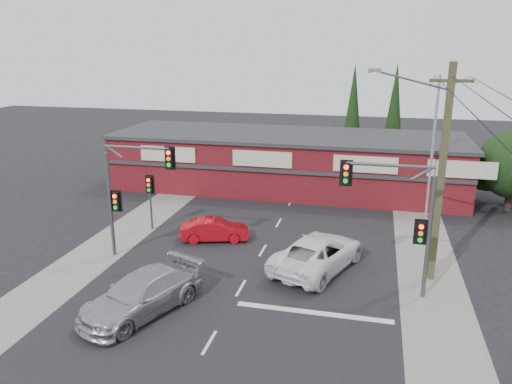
% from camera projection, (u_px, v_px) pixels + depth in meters
% --- Properties ---
extents(ground, '(120.00, 120.00, 0.00)m').
position_uv_depth(ground, '(241.00, 287.00, 22.83)').
color(ground, black).
rests_on(ground, ground).
extents(road_strip, '(14.00, 70.00, 0.01)m').
position_uv_depth(road_strip, '(265.00, 246.00, 27.49)').
color(road_strip, black).
rests_on(road_strip, ground).
extents(verge_left, '(3.00, 70.00, 0.02)m').
position_uv_depth(verge_left, '(125.00, 233.00, 29.40)').
color(verge_left, gray).
rests_on(verge_left, ground).
extents(verge_right, '(3.00, 70.00, 0.02)m').
position_uv_depth(verge_right, '(427.00, 261.00, 25.58)').
color(verge_right, gray).
rests_on(verge_right, ground).
extents(stop_line, '(6.50, 0.35, 0.01)m').
position_uv_depth(stop_line, '(313.00, 312.00, 20.64)').
color(stop_line, silver).
rests_on(stop_line, ground).
extents(white_suv, '(4.75, 6.64, 1.68)m').
position_uv_depth(white_suv, '(318.00, 253.00, 24.52)').
color(white_suv, white).
rests_on(white_suv, ground).
extents(silver_suv, '(4.30, 6.13, 1.65)m').
position_uv_depth(silver_suv, '(141.00, 294.00, 20.49)').
color(silver_suv, '#A6A9AC').
rests_on(silver_suv, ground).
extents(red_sedan, '(4.05, 2.39, 1.26)m').
position_uv_depth(red_sedan, '(215.00, 230.00, 28.18)').
color(red_sedan, '#B50B15').
rests_on(red_sedan, ground).
extents(lane_dashes, '(0.12, 41.88, 0.01)m').
position_uv_depth(lane_dashes, '(253.00, 268.00, 24.82)').
color(lane_dashes, silver).
rests_on(lane_dashes, ground).
extents(shop_building, '(27.30, 8.40, 4.22)m').
position_uv_depth(shop_building, '(287.00, 161.00, 38.29)').
color(shop_building, '#551117').
rests_on(shop_building, ground).
extents(conifer_near, '(1.80, 1.80, 9.25)m').
position_uv_depth(conifer_near, '(353.00, 108.00, 42.88)').
color(conifer_near, '#2D2116').
rests_on(conifer_near, ground).
extents(conifer_far, '(1.80, 1.80, 9.25)m').
position_uv_depth(conifer_far, '(395.00, 106.00, 43.96)').
color(conifer_far, '#2D2116').
rests_on(conifer_far, ground).
extents(traffic_mast_left, '(3.77, 0.27, 5.97)m').
position_uv_depth(traffic_mast_left, '(128.00, 185.00, 25.04)').
color(traffic_mast_left, '#47494C').
rests_on(traffic_mast_left, ground).
extents(traffic_mast_right, '(3.96, 0.27, 5.97)m').
position_uv_depth(traffic_mast_right, '(403.00, 210.00, 21.11)').
color(traffic_mast_right, '#47494C').
rests_on(traffic_mast_right, ground).
extents(pedestal_signal, '(0.55, 0.27, 3.38)m').
position_uv_depth(pedestal_signal, '(150.00, 191.00, 29.37)').
color(pedestal_signal, '#47494C').
rests_on(pedestal_signal, ground).
extents(utility_pole, '(4.38, 0.59, 10.00)m').
position_uv_depth(utility_pole, '(439.00, 168.00, 22.21)').
color(utility_pole, '#4A472A').
rests_on(utility_pole, ground).
extents(steel_pole, '(1.20, 0.16, 9.00)m').
position_uv_depth(steel_pole, '(433.00, 146.00, 30.67)').
color(steel_pole, gray).
rests_on(steel_pole, ground).
extents(power_lines, '(2.01, 29.00, 1.22)m').
position_uv_depth(power_lines, '(473.00, 97.00, 16.07)').
color(power_lines, black).
rests_on(power_lines, ground).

